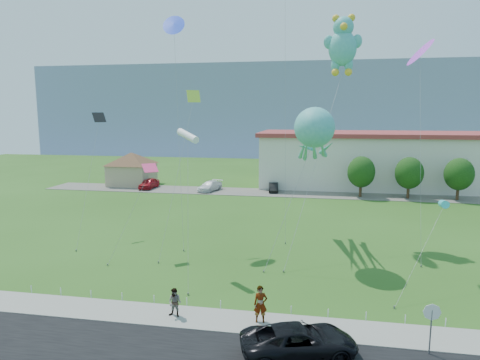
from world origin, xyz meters
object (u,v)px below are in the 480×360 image
parked_car_red (149,183)px  octopus_kite (314,137)px  pedestrian_left (260,304)px  stop_sign (432,317)px  warehouse (467,161)px  suv (299,341)px  pedestrian_right (175,303)px  parked_car_white (210,186)px  teddy_bear_kite (343,44)px  pavilion (132,166)px  parked_car_black (274,187)px

parked_car_red → octopus_kite: bearing=-43.4°
pedestrian_left → stop_sign: bearing=-22.8°
warehouse → octopus_kite: bearing=-122.6°
suv → octopus_kite: 17.24m
stop_sign → parked_car_red: bearing=126.9°
pedestrian_right → parked_car_white: 38.42m
parked_car_white → octopus_kite: 30.50m
suv → teddy_bear_kite: size_ratio=0.27×
pavilion → stop_sign: 53.90m
pavilion → parked_car_black: size_ratio=2.45×
pedestrian_left → pedestrian_right: pedestrian_left is taller
parked_car_black → pedestrian_left: bearing=-91.4°
pedestrian_right → parked_car_black: (1.45, 38.67, -0.21)m
stop_sign → parked_car_white: (-20.27, 39.04, -1.12)m
stop_sign → pedestrian_right: (-12.68, 1.37, -0.98)m
pavilion → parked_car_red: 5.35m
stop_sign → parked_car_red: (-29.58, 39.33, -1.06)m
parked_car_black → teddy_bear_kite: 26.89m
stop_sign → octopus_kite: bearing=112.0°
octopus_kite → parked_car_black: bearing=102.2°
stop_sign → suv: 6.13m
pavilion → parked_car_white: 13.79m
parked_car_red → pedestrian_left: bearing=-56.9°
pavilion → parked_car_black: pavilion is taller
pavilion → parked_car_black: bearing=-5.5°
pedestrian_right → octopus_kite: 16.54m
suv → teddy_bear_kite: (2.53, 21.50, 16.24)m
pedestrian_left → parked_car_red: 43.45m
stop_sign → parked_car_red: size_ratio=0.57×
parked_car_black → teddy_bear_kite: teddy_bear_kite is taller
parked_car_white → parked_car_black: size_ratio=1.26×
suv → pedestrian_right: size_ratio=3.37×
warehouse → pedestrian_right: bearing=-121.9°
warehouse → parked_car_red: 47.04m
warehouse → pedestrian_right: 55.28m
octopus_kite → teddy_bear_kite: bearing=71.3°
parked_car_white → parked_car_red: bearing=-164.3°
parked_car_white → parked_car_black: parked_car_white is taller
parked_car_black → pavilion: bearing=168.4°
pavilion → teddy_bear_kite: size_ratio=0.47×
warehouse → pedestrian_left: (-24.54, -46.62, -3.04)m
pavilion → parked_car_red: bearing=-36.3°
parked_car_white → teddy_bear_kite: size_ratio=0.24×
pavilion → octopus_kite: octopus_kite is taller
suv → octopus_kite: bearing=-20.1°
pavilion → teddy_bear_kite: teddy_bear_kite is taller
pedestrian_left → parked_car_red: size_ratio=0.45×
parked_car_red → octopus_kite: 36.11m
pavilion → teddy_bear_kite: bearing=-36.1°
warehouse → parked_car_white: (-36.77, -9.17, -3.38)m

